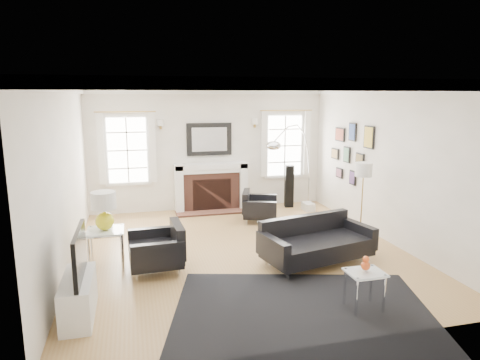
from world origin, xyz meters
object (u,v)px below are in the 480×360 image
object	(u,v)px
arc_floor_lamp	(293,167)
coffee_table	(289,228)
fireplace	(211,187)
armchair_right	(258,207)
sofa	(315,243)
gourd_lamp	(104,208)
armchair_left	(159,249)

from	to	relation	value
arc_floor_lamp	coffee_table	bearing A→B (deg)	-112.72
fireplace	arc_floor_lamp	size ratio (longest dim) A/B	0.80
armchair_right	sofa	bearing A→B (deg)	-84.75
sofa	arc_floor_lamp	xyz separation A→B (m)	(0.55, 2.47, 0.83)
sofa	gourd_lamp	size ratio (longest dim) A/B	3.23
sofa	armchair_right	world-z (taller)	sofa
sofa	armchair_right	bearing A→B (deg)	95.25
armchair_right	coffee_table	world-z (taller)	armchair_right
fireplace	gourd_lamp	distance (m)	3.73
fireplace	sofa	distance (m)	3.72
gourd_lamp	coffee_table	bearing A→B (deg)	2.37
fireplace	armchair_left	bearing A→B (deg)	-113.20
armchair_right	arc_floor_lamp	bearing A→B (deg)	1.44
sofa	armchair_right	distance (m)	2.46
fireplace	armchair_left	size ratio (longest dim) A/B	1.85
sofa	armchair_left	xyz separation A→B (m)	(-2.44, 0.28, 0.01)
armchair_right	coffee_table	size ratio (longest dim) A/B	1.10
coffee_table	arc_floor_lamp	xyz separation A→B (m)	(0.74, 1.76, 0.78)
armchair_right	arc_floor_lamp	size ratio (longest dim) A/B	0.46
arc_floor_lamp	gourd_lamp	bearing A→B (deg)	-153.54
sofa	coffee_table	size ratio (longest dim) A/B	2.18
coffee_table	sofa	bearing A→B (deg)	-75.61
gourd_lamp	arc_floor_lamp	size ratio (longest dim) A/B	0.28
fireplace	gourd_lamp	xyz separation A→B (m)	(-2.20, -2.98, 0.41)
armchair_left	armchair_right	size ratio (longest dim) A/B	0.94
sofa	armchair_left	size ratio (longest dim) A/B	2.10
armchair_right	arc_floor_lamp	xyz separation A→B (m)	(0.78, 0.02, 0.85)
armchair_left	arc_floor_lamp	distance (m)	3.80
gourd_lamp	arc_floor_lamp	world-z (taller)	arc_floor_lamp
armchair_right	arc_floor_lamp	distance (m)	1.15
armchair_right	gourd_lamp	bearing A→B (deg)	-148.20
armchair_left	armchair_right	xyz separation A→B (m)	(2.22, 2.17, -0.03)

